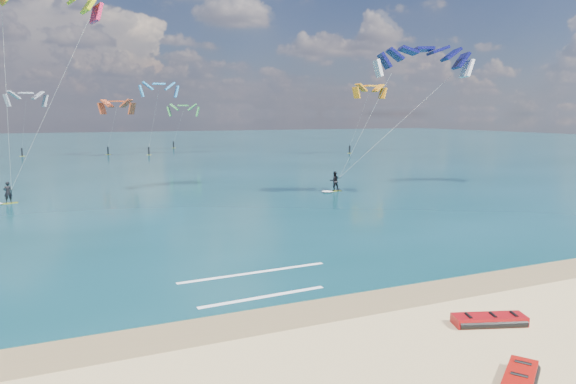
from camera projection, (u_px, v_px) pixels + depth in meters
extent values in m
plane|color=tan|center=(150.00, 185.00, 52.33)|extent=(320.00, 320.00, 0.00)
cube|color=olive|center=(303.00, 313.00, 18.77)|extent=(320.00, 2.40, 0.01)
cube|color=#0A3238|center=(104.00, 148.00, 110.39)|extent=(320.00, 200.00, 0.04)
cube|color=#BBC917|center=(9.00, 203.00, 41.44)|extent=(1.37, 0.79, 0.06)
imported|color=black|center=(8.00, 192.00, 41.31)|extent=(0.68, 0.49, 1.73)
cylinder|color=black|center=(11.00, 190.00, 41.13)|extent=(0.51, 0.20, 0.04)
cube|color=#AABB1C|center=(334.00, 191.00, 48.01)|extent=(1.49, 0.70, 0.06)
imported|color=black|center=(334.00, 181.00, 47.87)|extent=(0.99, 0.83, 1.82)
cylinder|color=black|center=(339.00, 178.00, 47.66)|extent=(0.58, 0.15, 0.04)
cube|color=white|center=(263.00, 297.00, 20.26)|extent=(5.37, 0.53, 0.01)
cube|color=white|center=(254.00, 273.00, 23.35)|extent=(7.10, 0.50, 0.01)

